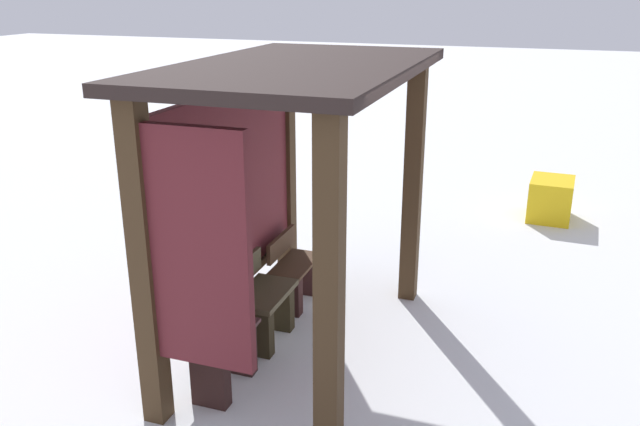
{
  "coord_description": "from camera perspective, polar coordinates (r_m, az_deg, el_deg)",
  "views": [
    {
      "loc": [
        -4.84,
        -1.85,
        3.1
      ],
      "look_at": [
        0.32,
        -0.05,
        1.18
      ],
      "focal_mm": 36.9,
      "sensor_mm": 36.0,
      "label": 1
    }
  ],
  "objects": [
    {
      "name": "ground_plane",
      "position": [
        6.04,
        -1.45,
        -11.51
      ],
      "size": [
        60.0,
        60.0,
        0.0
      ],
      "primitive_type": "plane",
      "color": "silver"
    },
    {
      "name": "bus_shelter",
      "position": [
        5.33,
        -4.22,
        5.0
      ],
      "size": [
        2.99,
        1.73,
        2.52
      ],
      "color": "#412E1A",
      "rests_on": "ground"
    },
    {
      "name": "bench_left_inside",
      "position": [
        5.41,
        -8.46,
        -11.85
      ],
      "size": [
        0.68,
        0.34,
        0.76
      ],
      "color": "#4A2D2D",
      "rests_on": "ground"
    },
    {
      "name": "bench_center_inside",
      "position": [
        6.02,
        -5.01,
        -8.19
      ],
      "size": [
        0.68,
        0.41,
        0.77
      ],
      "color": "#483F29",
      "rests_on": "ground"
    },
    {
      "name": "bench_right_inside",
      "position": [
        6.67,
        -2.27,
        -5.45
      ],
      "size": [
        0.68,
        0.34,
        0.72
      ],
      "color": "#482F1E",
      "rests_on": "ground"
    },
    {
      "name": "grit_bin",
      "position": [
        9.58,
        19.37,
        1.16
      ],
      "size": [
        0.73,
        0.59,
        0.56
      ],
      "primitive_type": "cube",
      "rotation": [
        0.0,
        0.0,
        -0.05
      ],
      "color": "yellow",
      "rests_on": "ground"
    }
  ]
}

